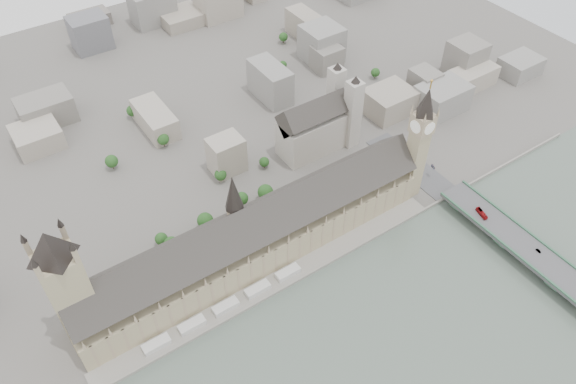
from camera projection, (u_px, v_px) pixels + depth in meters
ground at (271, 276)px, 395.65m from camera, size 900.00×900.00×0.00m
embankment_wall at (282, 289)px, 385.79m from camera, size 600.00×1.50×3.00m
river_terrace at (276, 282)px, 390.55m from camera, size 270.00×15.00×2.00m
terrace_tents at (226, 306)px, 372.85m from camera, size 118.00×7.00×4.00m
palace_of_westminster at (255, 237)px, 391.18m from camera, size 265.00×40.73×55.44m
elizabeth_tower at (420, 136)px, 414.09m from camera, size 17.00×17.00×107.50m
victoria_tower at (67, 284)px, 323.53m from camera, size 30.00×30.00×100.00m
central_tower at (234, 203)px, 366.05m from camera, size 13.00×13.00×48.00m
westminster_bridge at (524, 251)px, 404.97m from camera, size 25.00×325.00×10.25m
westminster_abbey at (319, 124)px, 477.69m from camera, size 68.00×36.00×64.00m
city_skyline_inland at (129, 88)px, 525.99m from camera, size 720.00×360.00×38.00m
park_trees at (216, 222)px, 421.59m from camera, size 110.00×30.00×15.00m
red_bus_north at (482, 213)px, 422.04m from camera, size 5.64×12.30×3.34m
car_silver at (538, 251)px, 397.69m from camera, size 1.66×4.09×1.32m
car_approach at (433, 167)px, 460.19m from camera, size 3.53×5.44×1.47m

